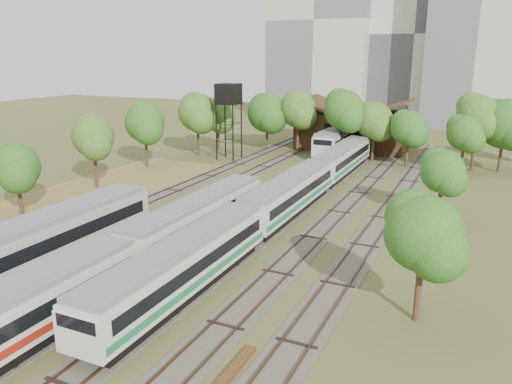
% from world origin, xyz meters
% --- Properties ---
extents(ground, '(240.00, 240.00, 0.00)m').
position_xyz_m(ground, '(0.00, 0.00, 0.00)').
color(ground, '#475123').
rests_on(ground, ground).
extents(tracks, '(24.60, 80.00, 0.19)m').
position_xyz_m(tracks, '(-0.67, 25.00, 0.04)').
color(tracks, '#4C473D').
rests_on(tracks, ground).
extents(railcar_red_set, '(2.69, 34.58, 3.32)m').
position_xyz_m(railcar_red_set, '(-2.00, 4.94, 1.76)').
color(railcar_red_set, black).
rests_on(railcar_red_set, ground).
extents(railcar_green_set, '(2.75, 52.08, 3.39)m').
position_xyz_m(railcar_green_set, '(2.00, 22.88, 1.79)').
color(railcar_green_set, black).
rests_on(railcar_green_set, ground).
extents(railcar_rear, '(3.05, 16.08, 3.77)m').
position_xyz_m(railcar_rear, '(-2.00, 52.90, 1.99)').
color(railcar_rear, black).
rests_on(railcar_rear, ground).
extents(old_grey_coach, '(3.10, 18.00, 3.84)m').
position_xyz_m(old_grey_coach, '(-8.00, 4.43, 2.09)').
color(old_grey_coach, black).
rests_on(old_grey_coach, ground).
extents(water_tower, '(2.94, 2.94, 10.20)m').
position_xyz_m(water_tower, '(-14.49, 42.31, 8.60)').
color(water_tower, black).
rests_on(water_tower, ground).
extents(maintenance_shed, '(16.45, 11.55, 7.58)m').
position_xyz_m(maintenance_shed, '(-1.00, 57.98, 2.91)').
color(maintenance_shed, '#3D2116').
rests_on(maintenance_shed, ground).
extents(tree_band_left, '(8.32, 56.71, 8.81)m').
position_xyz_m(tree_band_left, '(-19.85, 20.17, 5.55)').
color(tree_band_left, '#382616').
rests_on(tree_band_left, ground).
extents(tree_band_far, '(48.77, 10.39, 9.39)m').
position_xyz_m(tree_band_far, '(2.24, 49.66, 5.92)').
color(tree_band_far, '#382616').
rests_on(tree_band_far, ground).
extents(tree_band_right, '(4.58, 42.58, 7.01)m').
position_xyz_m(tree_band_right, '(14.86, 27.76, 4.75)').
color(tree_band_right, '#382616').
rests_on(tree_band_right, ground).
extents(tower_left, '(22.00, 16.00, 42.00)m').
position_xyz_m(tower_left, '(-18.00, 95.00, 21.00)').
color(tower_left, '#B9B6A2').
rests_on(tower_left, ground).
extents(tower_centre, '(20.00, 18.00, 36.00)m').
position_xyz_m(tower_centre, '(2.00, 100.00, 18.00)').
color(tower_centre, beige).
rests_on(tower_centre, ground).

